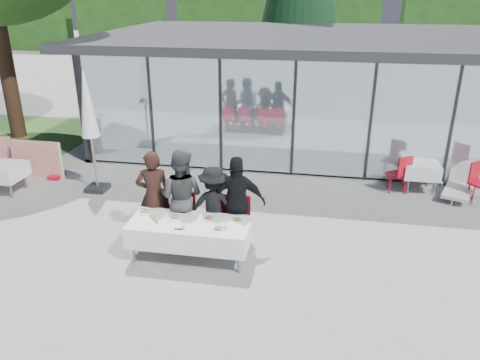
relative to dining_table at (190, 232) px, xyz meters
name	(u,v)px	position (x,y,z in m)	size (l,w,h in m)	color
ground	(223,247)	(0.54, 0.46, -0.54)	(90.00, 90.00, 0.00)	gray
pavilion	(333,72)	(2.54, 8.63, 1.61)	(14.80, 8.80, 3.44)	gray
treeline	(277,24)	(-1.46, 28.46, 1.66)	(62.50, 2.00, 4.40)	#193D13
dining_table	(190,232)	(0.00, 0.00, 0.00)	(2.26, 0.96, 0.75)	white
diner_a	(154,195)	(-0.90, 0.63, 0.40)	(0.68, 0.68, 1.88)	#311B16
diner_chair_a	(157,211)	(-0.90, 0.75, 0.00)	(0.44, 0.44, 0.97)	#B40C1A
diner_b	(181,196)	(-0.34, 0.63, 0.43)	(0.94, 0.94, 1.93)	#484848
diner_chair_b	(184,213)	(-0.34, 0.75, 0.00)	(0.44, 0.44, 0.97)	#B40C1A
diner_c	(214,206)	(0.33, 0.63, 0.27)	(1.05, 1.05, 1.63)	black
diner_chair_c	(216,216)	(0.33, 0.75, 0.00)	(0.44, 0.44, 0.97)	#B40C1A
diner_d	(237,202)	(0.79, 0.63, 0.39)	(1.09, 1.09, 1.86)	black
diner_chair_d	(239,218)	(0.79, 0.75, 0.00)	(0.44, 0.44, 0.97)	#B40C1A
plate_a	(144,212)	(-0.96, 0.22, 0.24)	(0.28, 0.28, 0.07)	white
plate_b	(174,217)	(-0.32, 0.10, 0.24)	(0.28, 0.28, 0.07)	white
plate_c	(210,218)	(0.35, 0.17, 0.24)	(0.28, 0.28, 0.07)	white
plate_d	(237,220)	(0.87, 0.20, 0.24)	(0.28, 0.28, 0.07)	white
plate_extra	(218,229)	(0.60, -0.20, 0.24)	(0.28, 0.28, 0.07)	white
juice_bottle	(156,218)	(-0.60, -0.09, 0.28)	(0.06, 0.06, 0.14)	#96BF4F
drinking_glasses	(205,227)	(0.36, -0.22, 0.26)	(0.80, 0.23, 0.10)	silver
folded_eyeglasses	(178,229)	(-0.12, -0.31, 0.22)	(0.14, 0.03, 0.01)	black
spare_table_left	(5,172)	(-5.34, 2.13, 0.02)	(0.86, 0.86, 0.74)	white
spare_table_right	(421,169)	(4.82, 4.13, 0.02)	(0.86, 0.86, 0.74)	white
spare_chair_a	(478,180)	(6.05, 3.71, 0.00)	(0.62, 0.62, 0.97)	#B40C1A
spare_chair_b	(401,172)	(4.31, 3.88, 0.00)	(0.62, 0.62, 0.97)	#B40C1A
market_umbrella	(88,113)	(-3.20, 2.65, 1.46)	(0.50, 0.50, 3.00)	black
lounger	(460,185)	(5.76, 4.01, -0.28)	(1.04, 1.46, 0.72)	silver
grass_patch	(19,136)	(-7.96, 6.46, -0.53)	(5.00, 5.00, 0.02)	#385926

